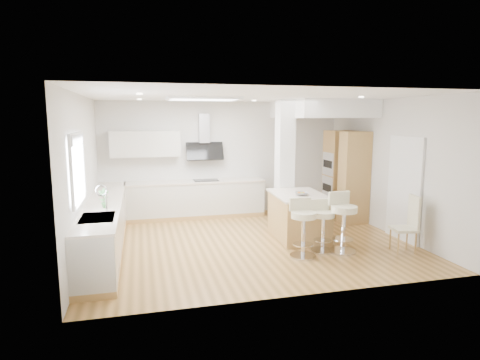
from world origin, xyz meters
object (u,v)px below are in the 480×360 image
object	(u,v)px
bar_stool_a	(303,225)
bar_stool_b	(323,223)
dining_chair	(409,222)
peninsula	(298,216)
bar_stool_c	(343,219)

from	to	relation	value
bar_stool_a	bar_stool_b	size ratio (longest dim) A/B	1.08
dining_chair	bar_stool_a	bearing A→B (deg)	-176.27
dining_chair	bar_stool_b	bearing A→B (deg)	175.20
peninsula	bar_stool_b	xyz separation A→B (m)	(0.10, -0.89, 0.07)
bar_stool_a	bar_stool_c	distance (m)	0.80
bar_stool_b	peninsula	bearing A→B (deg)	96.83
peninsula	dining_chair	distance (m)	2.05
bar_stool_c	peninsula	bearing A→B (deg)	108.79
peninsula	bar_stool_a	size ratio (longest dim) A/B	1.51
bar_stool_b	dining_chair	xyz separation A→B (m)	(1.50, -0.39, 0.02)
bar_stool_c	dining_chair	distance (m)	1.20
peninsula	bar_stool_a	bearing A→B (deg)	-104.93
bar_stool_a	bar_stool_b	xyz separation A→B (m)	(0.46, 0.18, -0.04)
bar_stool_a	bar_stool_b	distance (m)	0.50
dining_chair	bar_stool_c	bearing A→B (deg)	176.61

